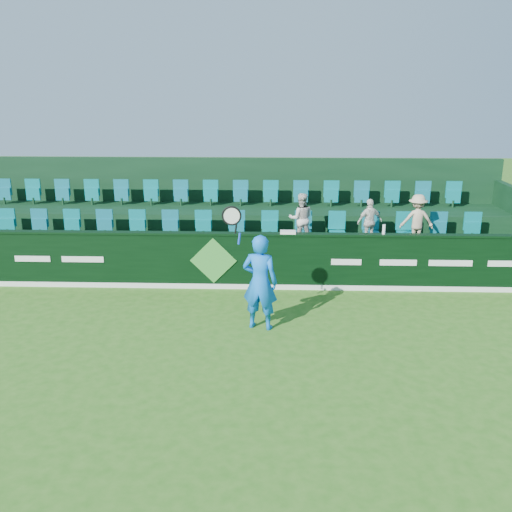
{
  "coord_description": "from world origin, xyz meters",
  "views": [
    {
      "loc": [
        1.45,
        -8.82,
        4.63
      ],
      "look_at": [
        1.04,
        2.8,
        1.15
      ],
      "focal_mm": 40.0,
      "sensor_mm": 36.0,
      "label": 1
    }
  ],
  "objects_px": {
    "spectator_middle": "(370,222)",
    "towel": "(288,232)",
    "spectator_left": "(301,219)",
    "tennis_player": "(260,282)",
    "spectator_right": "(417,220)",
    "drinks_bottle": "(384,229)"
  },
  "relations": [
    {
      "from": "tennis_player",
      "to": "spectator_right",
      "type": "height_order",
      "value": "tennis_player"
    },
    {
      "from": "spectator_left",
      "to": "towel",
      "type": "relative_size",
      "value": 3.58
    },
    {
      "from": "spectator_left",
      "to": "spectator_middle",
      "type": "xyz_separation_m",
      "value": [
        1.71,
        0.0,
        -0.06
      ]
    },
    {
      "from": "spectator_right",
      "to": "towel",
      "type": "height_order",
      "value": "spectator_right"
    },
    {
      "from": "spectator_left",
      "to": "drinks_bottle",
      "type": "xyz_separation_m",
      "value": [
        1.86,
        -1.12,
        0.02
      ]
    },
    {
      "from": "tennis_player",
      "to": "spectator_right",
      "type": "bearing_deg",
      "value": 42.18
    },
    {
      "from": "tennis_player",
      "to": "spectator_middle",
      "type": "height_order",
      "value": "tennis_player"
    },
    {
      "from": "spectator_right",
      "to": "tennis_player",
      "type": "bearing_deg",
      "value": 43.46
    },
    {
      "from": "tennis_player",
      "to": "towel",
      "type": "xyz_separation_m",
      "value": [
        0.59,
        2.33,
        0.41
      ]
    },
    {
      "from": "tennis_player",
      "to": "spectator_left",
      "type": "distance_m",
      "value": 3.61
    },
    {
      "from": "towel",
      "to": "drinks_bottle",
      "type": "relative_size",
      "value": 1.59
    },
    {
      "from": "tennis_player",
      "to": "spectator_right",
      "type": "distance_m",
      "value": 5.16
    },
    {
      "from": "spectator_left",
      "to": "drinks_bottle",
      "type": "bearing_deg",
      "value": 144.89
    },
    {
      "from": "drinks_bottle",
      "to": "towel",
      "type": "bearing_deg",
      "value": 180.0
    },
    {
      "from": "tennis_player",
      "to": "towel",
      "type": "relative_size",
      "value": 6.99
    },
    {
      "from": "spectator_left",
      "to": "spectator_middle",
      "type": "relative_size",
      "value": 1.11
    },
    {
      "from": "towel",
      "to": "drinks_bottle",
      "type": "height_order",
      "value": "drinks_bottle"
    },
    {
      "from": "spectator_left",
      "to": "spectator_middle",
      "type": "height_order",
      "value": "spectator_left"
    },
    {
      "from": "spectator_left",
      "to": "drinks_bottle",
      "type": "height_order",
      "value": "spectator_left"
    },
    {
      "from": "spectator_middle",
      "to": "towel",
      "type": "height_order",
      "value": "spectator_middle"
    },
    {
      "from": "tennis_player",
      "to": "drinks_bottle",
      "type": "height_order",
      "value": "tennis_player"
    },
    {
      "from": "spectator_left",
      "to": "spectator_middle",
      "type": "distance_m",
      "value": 1.71
    }
  ]
}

